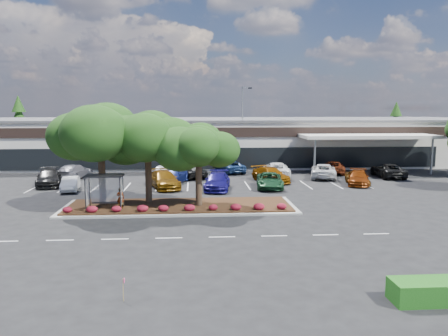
{
  "coord_description": "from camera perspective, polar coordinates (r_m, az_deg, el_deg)",
  "views": [
    {
      "loc": [
        -0.84,
        -29.55,
        7.73
      ],
      "look_at": [
        1.73,
        7.78,
        2.6
      ],
      "focal_mm": 35.0,
      "sensor_mm": 36.0,
      "label": 1
    }
  ],
  "objects": [
    {
      "name": "car_1",
      "position": [
        43.65,
        -19.44,
        -1.96
      ],
      "size": [
        1.95,
        4.18,
        1.33
      ],
      "primitive_type": "imported",
      "rotation": [
        0.0,
        0.0,
        0.14
      ],
      "color": "silver",
      "rests_on": "ground"
    },
    {
      "name": "car_14",
      "position": [
        49.71,
        6.87,
        -0.22
      ],
      "size": [
        3.47,
        6.32,
        1.68
      ],
      "primitive_type": "imported",
      "rotation": [
        0.0,
        0.0,
        3.02
      ],
      "color": "white",
      "rests_on": "ground"
    },
    {
      "name": "lane_markings",
      "position": [
        40.72,
        -2.89,
        -3.14
      ],
      "size": [
        33.12,
        20.06,
        0.01
      ],
      "color": "silver",
      "rests_on": "ground"
    },
    {
      "name": "car_2",
      "position": [
        45.61,
        -6.55,
        -1.06
      ],
      "size": [
        3.66,
        5.48,
        1.47
      ],
      "primitive_type": "imported",
      "rotation": [
        0.0,
        0.0,
        -0.35
      ],
      "color": "navy",
      "rests_on": "ground"
    },
    {
      "name": "car_17",
      "position": [
        52.58,
        20.62,
        -0.3
      ],
      "size": [
        2.87,
        5.71,
        1.55
      ],
      "primitive_type": "imported",
      "rotation": [
        0.0,
        0.0,
        3.09
      ],
      "color": "black",
      "rests_on": "ground"
    },
    {
      "name": "landscape_island",
      "position": [
        34.42,
        -5.8,
        -5.0
      ],
      "size": [
        18.0,
        6.0,
        0.26
      ],
      "color": "gray",
      "rests_on": "ground"
    },
    {
      "name": "car_10",
      "position": [
        50.19,
        -8.11,
        -0.33
      ],
      "size": [
        1.91,
        4.17,
        1.38
      ],
      "primitive_type": "imported",
      "rotation": [
        0.0,
        0.0,
        3.07
      ],
      "color": "silver",
      "rests_on": "ground"
    },
    {
      "name": "light_pole",
      "position": [
        55.33,
        2.5,
        4.61
      ],
      "size": [
        1.43,
        0.6,
        10.45
      ],
      "rotation": [
        0.0,
        0.0,
        -0.18
      ],
      "color": "gray",
      "rests_on": "ground"
    },
    {
      "name": "car_7",
      "position": [
        46.56,
        17.02,
        -1.23
      ],
      "size": [
        1.73,
        4.09,
        1.38
      ],
      "primitive_type": "imported",
      "rotation": [
        0.0,
        0.0,
        -0.02
      ],
      "color": "#63370B",
      "rests_on": "ground"
    },
    {
      "name": "car_16",
      "position": [
        53.78,
        14.13,
        0.11
      ],
      "size": [
        3.85,
        5.82,
        1.49
      ],
      "primitive_type": "imported",
      "rotation": [
        0.0,
        0.0,
        2.86
      ],
      "color": "maroon",
      "rests_on": "ground"
    },
    {
      "name": "car_6",
      "position": [
        46.28,
        6.12,
        -0.89
      ],
      "size": [
        4.03,
        5.72,
        1.54
      ],
      "primitive_type": "imported",
      "rotation": [
        0.0,
        0.0,
        0.4
      ],
      "color": "#763E04",
      "rests_on": "ground"
    },
    {
      "name": "island_tree_east",
      "position": [
        33.51,
        -3.33,
        0.56
      ],
      "size": [
        5.8,
        5.8,
        6.5
      ],
      "primitive_type": null,
      "color": "#1B3B11",
      "rests_on": "landscape_island"
    },
    {
      "name": "car_8",
      "position": [
        46.44,
        17.13,
        -1.23
      ],
      "size": [
        3.6,
        5.33,
        1.43
      ],
      "primitive_type": "imported",
      "rotation": [
        0.0,
        0.0,
        -0.36
      ],
      "color": "#682606",
      "rests_on": "ground"
    },
    {
      "name": "car_13",
      "position": [
        52.68,
        0.69,
        0.19
      ],
      "size": [
        4.01,
        5.87,
        1.49
      ],
      "primitive_type": "imported",
      "rotation": [
        0.0,
        0.0,
        3.46
      ],
      "color": "navy",
      "rests_on": "ground"
    },
    {
      "name": "car_0",
      "position": [
        47.28,
        -21.94,
        -1.18
      ],
      "size": [
        3.63,
        5.99,
        1.62
      ],
      "primitive_type": "imported",
      "rotation": [
        0.0,
        0.0,
        0.26
      ],
      "color": "black",
      "rests_on": "ground"
    },
    {
      "name": "car_4",
      "position": [
        41.75,
        -0.88,
        -1.74
      ],
      "size": [
        2.97,
        5.82,
        1.62
      ],
      "primitive_type": "imported",
      "rotation": [
        0.0,
        0.0,
        -0.13
      ],
      "color": "#140F5D",
      "rests_on": "ground"
    },
    {
      "name": "bus_shelter",
      "position": [
        33.61,
        -15.33,
        -1.76
      ],
      "size": [
        2.75,
        1.55,
        2.59
      ],
      "color": "black",
      "rests_on": "landscape_island"
    },
    {
      "name": "car_3",
      "position": [
        42.97,
        -7.83,
        -1.51
      ],
      "size": [
        3.87,
        6.14,
        1.66
      ],
      "primitive_type": "imported",
      "rotation": [
        0.0,
        0.0,
        0.29
      ],
      "color": "#68410A",
      "rests_on": "ground"
    },
    {
      "name": "car_12",
      "position": [
        49.0,
        -4.26,
        -0.47
      ],
      "size": [
        3.77,
        5.44,
        1.38
      ],
      "primitive_type": "imported",
      "rotation": [
        0.0,
        0.0,
        3.47
      ],
      "color": "black",
      "rests_on": "ground"
    },
    {
      "name": "retail_store",
      "position": [
        63.63,
        -3.13,
        3.67
      ],
      "size": [
        80.4,
        25.2,
        6.25
      ],
      "color": "silver",
      "rests_on": "ground"
    },
    {
      "name": "car_5",
      "position": [
        42.76,
        5.99,
        -1.64
      ],
      "size": [
        3.11,
        5.61,
        1.49
      ],
      "primitive_type": "imported",
      "rotation": [
        0.0,
        0.0,
        -0.12
      ],
      "color": "#194325",
      "rests_on": "ground"
    },
    {
      "name": "car_9",
      "position": [
        50.86,
        -18.99,
        -0.44
      ],
      "size": [
        3.46,
        5.93,
        1.61
      ],
      "primitive_type": "imported",
      "rotation": [
        0.0,
        0.0,
        2.91
      ],
      "color": "slate",
      "rests_on": "ground"
    },
    {
      "name": "car_15",
      "position": [
        49.94,
        12.86,
        -0.36
      ],
      "size": [
        4.16,
        6.29,
        1.61
      ],
      "primitive_type": "imported",
      "rotation": [
        0.0,
        0.0,
        2.86
      ],
      "color": "silver",
      "rests_on": "ground"
    },
    {
      "name": "survey_stake",
      "position": [
        18.61,
        -12.98,
        -14.85
      ],
      "size": [
        0.07,
        0.14,
        0.97
      ],
      "color": "#A48856",
      "rests_on": "ground"
    },
    {
      "name": "shrub_row",
      "position": [
        32.29,
        -5.93,
        -5.16
      ],
      "size": [
        17.0,
        0.8,
        0.5
      ],
      "primitive_type": null,
      "color": "maroon",
      "rests_on": "landscape_island"
    },
    {
      "name": "island_tree_west",
      "position": [
        34.97,
        -15.75,
        1.73
      ],
      "size": [
        7.2,
        7.2,
        7.89
      ],
      "primitive_type": null,
      "color": "#1B3B11",
      "rests_on": "landscape_island"
    },
    {
      "name": "ground",
      "position": [
        30.55,
        -2.26,
        -6.86
      ],
      "size": [
        160.0,
        160.0,
        0.0
      ],
      "primitive_type": "plane",
      "color": "black",
      "rests_on": "ground"
    },
    {
      "name": "car_11",
      "position": [
        50.37,
        -5.06,
        -0.07
      ],
      "size": [
        3.96,
        6.31,
        1.7
      ],
      "primitive_type": "imported",
      "rotation": [
        0.0,
        0.0,
        3.43
      ],
      "color": "silver",
      "rests_on": "ground"
    },
    {
      "name": "conifer_north_east",
      "position": [
        81.45,
        21.47,
        5.0
      ],
      "size": [
        3.96,
        3.96,
        9.0
      ],
      "primitive_type": "cone",
      "color": "#1B3B11",
      "rests_on": "ground"
    },
    {
      "name": "conifer_north_west",
      "position": [
        81.02,
        -25.15,
        5.14
      ],
      "size": [
        4.4,
        4.4,
        10.0
      ],
      "primitive_type": "cone",
      "color": "#1B3B11",
      "rests_on": "ground"
    },
    {
      "name": "island_tree_mid",
      "position": [
        35.15,
        -9.9,
        1.47
      ],
      "size": [
        6.6,
        6.6,
        7.32
      ],
      "primitive_type": null,
      "color": "#1B3B11",
      "rests_on": "landscape_island"
    },
    {
      "name": "person_waiting",
      "position": [
        33.72,
        -13.39,
        -3.85
      ],
      "size": [
        0.59,
        0.41,
        1.57
      ],
      "primitive_type": "imported",
      "rotation": [
        0.0,
        0.0,
        3.08
      ],
      "color": "#594C47",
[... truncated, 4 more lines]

